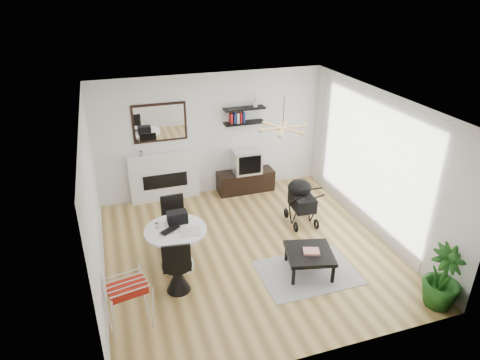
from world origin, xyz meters
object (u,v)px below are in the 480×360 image
object	(u,v)px
fireplace	(164,171)
tv_console	(246,181)
crt_tv	(246,161)
stroller	(301,203)
dining_table	(176,242)
potted_plant	(443,278)
drying_rack	(129,305)
coffee_table	(309,254)

from	to	relation	value
fireplace	tv_console	distance (m)	1.87
crt_tv	stroller	distance (m)	1.76
dining_table	potted_plant	xyz separation A→B (m)	(3.55, -2.13, 0.00)
drying_rack	tv_console	bearing A→B (deg)	40.25
fireplace	potted_plant	distance (m)	5.72
tv_console	coffee_table	size ratio (longest dim) A/B	1.43
stroller	potted_plant	size ratio (longest dim) A/B	0.97
dining_table	crt_tv	bearing A→B (deg)	49.18
crt_tv	drying_rack	world-z (taller)	crt_tv
tv_console	coffee_table	xyz separation A→B (m)	(0.04, -3.15, 0.11)
tv_console	potted_plant	size ratio (longest dim) A/B	1.29
dining_table	drying_rack	distance (m)	1.51
crt_tv	dining_table	world-z (taller)	crt_tv
crt_tv	drying_rack	distance (m)	4.61
dining_table	coffee_table	bearing A→B (deg)	-21.53
drying_rack	coffee_table	distance (m)	2.96
crt_tv	stroller	bearing A→B (deg)	-69.73
fireplace	drying_rack	distance (m)	3.89
potted_plant	dining_table	bearing A→B (deg)	149.05
crt_tv	potted_plant	distance (m)	4.73
fireplace	tv_console	bearing A→B (deg)	-5.01
tv_console	dining_table	xyz separation A→B (m)	(-2.01, -2.34, 0.25)
drying_rack	stroller	size ratio (longest dim) A/B	0.88
dining_table	drying_rack	xyz separation A→B (m)	(-0.88, -1.23, -0.05)
tv_console	drying_rack	size ratio (longest dim) A/B	1.51
fireplace	coffee_table	distance (m)	3.81
fireplace	drying_rack	xyz separation A→B (m)	(-1.08, -3.73, -0.24)
fireplace	coffee_table	bearing A→B (deg)	-60.83
tv_console	drying_rack	distance (m)	4.60
drying_rack	potted_plant	bearing A→B (deg)	-22.34
tv_console	stroller	xyz separation A→B (m)	(0.61, -1.63, 0.17)
tv_console	crt_tv	xyz separation A→B (m)	(0.01, -0.00, 0.50)
crt_tv	stroller	world-z (taller)	crt_tv
fireplace	stroller	bearing A→B (deg)	-36.44
crt_tv	stroller	xyz separation A→B (m)	(0.60, -1.62, -0.33)
tv_console	dining_table	distance (m)	3.10
dining_table	coffee_table	world-z (taller)	dining_table
drying_rack	potted_plant	xyz separation A→B (m)	(4.43, -0.90, 0.05)
stroller	coffee_table	xyz separation A→B (m)	(-0.57, -1.53, -0.06)
dining_table	coffee_table	distance (m)	2.21
potted_plant	crt_tv	bearing A→B (deg)	108.91
tv_console	stroller	bearing A→B (deg)	-69.37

